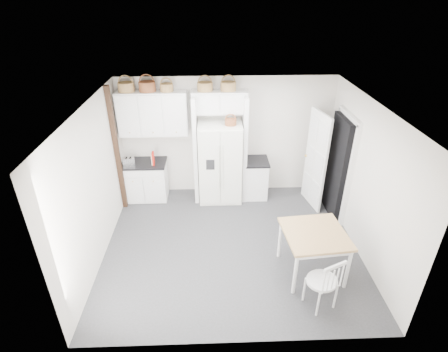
{
  "coord_description": "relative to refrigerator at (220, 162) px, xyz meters",
  "views": [
    {
      "loc": [
        -0.31,
        -5.0,
        4.19
      ],
      "look_at": [
        -0.11,
        0.4,
        1.22
      ],
      "focal_mm": 28.0,
      "sensor_mm": 36.0,
      "label": 1
    }
  ],
  "objects": [
    {
      "name": "floor",
      "position": [
        0.15,
        -1.65,
        -0.87
      ],
      "size": [
        4.5,
        4.5,
        0.0
      ],
      "primitive_type": "plane",
      "color": "#2E2E31",
      "rests_on": "ground"
    },
    {
      "name": "ceiling",
      "position": [
        0.15,
        -1.65,
        1.73
      ],
      "size": [
        4.5,
        4.5,
        0.0
      ],
      "primitive_type": "plane",
      "color": "white",
      "rests_on": "wall_back"
    },
    {
      "name": "wall_back",
      "position": [
        0.15,
        0.35,
        0.43
      ],
      "size": [
        4.5,
        0.0,
        4.5
      ],
      "primitive_type": "plane",
      "rotation": [
        1.57,
        0.0,
        0.0
      ],
      "color": "silver",
      "rests_on": "floor"
    },
    {
      "name": "wall_left",
      "position": [
        -2.1,
        -1.65,
        0.43
      ],
      "size": [
        0.0,
        4.0,
        4.0
      ],
      "primitive_type": "plane",
      "rotation": [
        1.57,
        0.0,
        1.57
      ],
      "color": "silver",
      "rests_on": "floor"
    },
    {
      "name": "wall_right",
      "position": [
        2.4,
        -1.65,
        0.43
      ],
      "size": [
        0.0,
        4.0,
        4.0
      ],
      "primitive_type": "plane",
      "rotation": [
        1.57,
        0.0,
        -1.57
      ],
      "color": "silver",
      "rests_on": "floor"
    },
    {
      "name": "refrigerator",
      "position": [
        0.0,
        0.0,
        0.0
      ],
      "size": [
        0.9,
        0.72,
        1.74
      ],
      "primitive_type": "cube",
      "color": "white",
      "rests_on": "floor"
    },
    {
      "name": "base_cab_left",
      "position": [
        -1.62,
        0.05,
        -0.45
      ],
      "size": [
        0.89,
        0.57,
        0.83
      ],
      "primitive_type": "cube",
      "color": "silver",
      "rests_on": "floor"
    },
    {
      "name": "base_cab_right",
      "position": [
        0.79,
        0.05,
        -0.45
      ],
      "size": [
        0.47,
        0.57,
        0.83
      ],
      "primitive_type": "cube",
      "color": "silver",
      "rests_on": "floor"
    },
    {
      "name": "dining_table",
      "position": [
        1.42,
        -2.36,
        -0.47
      ],
      "size": [
        1.04,
        1.04,
        0.79
      ],
      "primitive_type": "cube",
      "rotation": [
        0.0,
        0.0,
        0.1
      ],
      "color": "olive",
      "rests_on": "floor"
    },
    {
      "name": "windsor_chair",
      "position": [
        1.37,
        -3.05,
        -0.4
      ],
      "size": [
        0.59,
        0.57,
        0.94
      ],
      "primitive_type": "cube",
      "rotation": [
        0.0,
        0.0,
        0.43
      ],
      "color": "silver",
      "rests_on": "floor"
    },
    {
      "name": "counter_left",
      "position": [
        -1.62,
        0.05,
        -0.02
      ],
      "size": [
        0.93,
        0.6,
        0.04
      ],
      "primitive_type": "cube",
      "color": "black",
      "rests_on": "base_cab_left"
    },
    {
      "name": "counter_right",
      "position": [
        0.79,
        0.05,
        -0.02
      ],
      "size": [
        0.51,
        0.6,
        0.04
      ],
      "primitive_type": "cube",
      "color": "black",
      "rests_on": "base_cab_right"
    },
    {
      "name": "toaster",
      "position": [
        -1.91,
        -0.06,
        0.08
      ],
      "size": [
        0.26,
        0.19,
        0.17
      ],
      "primitive_type": "cube",
      "rotation": [
        0.0,
        0.0,
        0.22
      ],
      "color": "silver",
      "rests_on": "counter_left"
    },
    {
      "name": "cookbook_red",
      "position": [
        -1.4,
        -0.03,
        0.13
      ],
      "size": [
        0.05,
        0.18,
        0.26
      ],
      "primitive_type": "cube",
      "rotation": [
        0.0,
        0.0,
        0.08
      ],
      "color": "red",
      "rests_on": "counter_left"
    },
    {
      "name": "cookbook_cream",
      "position": [
        -1.43,
        -0.03,
        0.11
      ],
      "size": [
        0.06,
        0.16,
        0.23
      ],
      "primitive_type": "cube",
      "rotation": [
        0.0,
        0.0,
        0.18
      ],
      "color": "beige",
      "rests_on": "counter_left"
    },
    {
      "name": "basket_upper_a",
      "position": [
        -1.81,
        0.18,
        1.57
      ],
      "size": [
        0.32,
        0.32,
        0.18
      ],
      "primitive_type": "cylinder",
      "color": "olive",
      "rests_on": "upper_cabinet"
    },
    {
      "name": "basket_upper_b",
      "position": [
        -1.41,
        0.18,
        1.58
      ],
      "size": [
        0.32,
        0.32,
        0.19
      ],
      "primitive_type": "cylinder",
      "color": "brown",
      "rests_on": "upper_cabinet"
    },
    {
      "name": "basket_upper_c",
      "position": [
        -1.03,
        0.18,
        1.56
      ],
      "size": [
        0.26,
        0.26,
        0.15
      ],
      "primitive_type": "cylinder",
      "color": "olive",
      "rests_on": "upper_cabinet"
    },
    {
      "name": "basket_bridge_a",
      "position": [
        -0.28,
        0.18,
        1.57
      ],
      "size": [
        0.3,
        0.3,
        0.17
      ],
      "primitive_type": "cylinder",
      "color": "olive",
      "rests_on": "bridge_cabinet"
    },
    {
      "name": "basket_bridge_b",
      "position": [
        0.17,
        0.18,
        1.57
      ],
      "size": [
        0.3,
        0.3,
        0.17
      ],
      "primitive_type": "cylinder",
      "color": "olive",
      "rests_on": "bridge_cabinet"
    },
    {
      "name": "basket_fridge_b",
      "position": [
        0.21,
        -0.1,
        0.93
      ],
      "size": [
        0.23,
        0.23,
        0.12
      ],
      "primitive_type": "cylinder",
      "color": "brown",
      "rests_on": "refrigerator"
    },
    {
      "name": "upper_cabinet",
      "position": [
        -1.35,
        0.18,
        1.03
      ],
      "size": [
        1.4,
        0.34,
        0.9
      ],
      "primitive_type": "cube",
      "color": "silver",
      "rests_on": "wall_back"
    },
    {
      "name": "bridge_cabinet",
      "position": [
        -0.0,
        0.18,
        1.26
      ],
      "size": [
        1.12,
        0.34,
        0.45
      ],
      "primitive_type": "cube",
      "color": "silver",
      "rests_on": "wall_back"
    },
    {
      "name": "fridge_panel_left",
      "position": [
        -0.51,
        0.05,
        0.28
      ],
      "size": [
        0.08,
        0.6,
        2.3
      ],
      "primitive_type": "cube",
      "color": "silver",
      "rests_on": "floor"
    },
    {
      "name": "fridge_panel_right",
      "position": [
        0.51,
        0.05,
        0.28
      ],
      "size": [
        0.08,
        0.6,
        2.3
      ],
      "primitive_type": "cube",
      "color": "silver",
      "rests_on": "floor"
    },
    {
      "name": "trim_post",
      "position": [
        -2.05,
        -0.3,
        0.43
      ],
      "size": [
        0.09,
        0.09,
        2.6
      ],
      "primitive_type": "cube",
      "color": "black",
      "rests_on": "floor"
    },
    {
      "name": "doorway_void",
      "position": [
        2.31,
        -0.65,
        0.16
      ],
      "size": [
        0.18,
        0.85,
        2.05
      ],
      "primitive_type": "cube",
      "color": "black",
      "rests_on": "floor"
    },
    {
      "name": "door_slab",
      "position": [
        1.95,
        -0.31,
        0.16
      ],
      "size": [
        0.21,
        0.79,
        2.05
      ],
      "primitive_type": "cube",
      "rotation": [
        0.0,
        0.0,
        -1.36
      ],
      "color": "white",
      "rests_on": "floor"
    }
  ]
}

